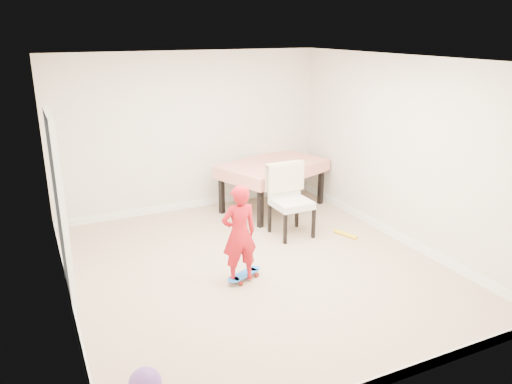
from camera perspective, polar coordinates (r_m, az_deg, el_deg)
name	(u,v)px	position (r m, az deg, el deg)	size (l,w,h in m)	color
ground	(256,267)	(6.50, -0.04, -8.61)	(5.00, 5.00, 0.00)	tan
ceiling	(256,61)	(5.80, -0.05, 14.75)	(4.50, 5.00, 0.04)	white
wall_back	(191,133)	(8.27, -7.45, 6.72)	(4.50, 0.04, 2.60)	beige
wall_front	(391,249)	(4.05, 15.20, -6.29)	(4.50, 0.04, 2.60)	beige
wall_left	(59,196)	(5.49, -21.58, -0.40)	(0.04, 5.00, 2.60)	beige
wall_right	(401,152)	(7.23, 16.21, 4.46)	(0.04, 5.00, 2.60)	beige
door	(61,211)	(5.86, -21.44, -2.08)	(0.10, 0.94, 2.11)	white
baseboard_back	(194,204)	(8.61, -7.14, -1.37)	(4.50, 0.02, 0.12)	white
baseboard_front	(380,381)	(4.69, 13.95, -20.27)	(4.50, 0.02, 0.12)	white
baseboard_left	(72,302)	(5.98, -20.28, -11.73)	(0.02, 5.00, 0.12)	white
baseboard_right	(394,234)	(7.61, 15.44, -4.62)	(0.02, 5.00, 0.12)	white
dining_table	(273,186)	(8.40, 1.91, 0.74)	(1.71, 1.08, 0.81)	#B20919
dining_chair	(292,201)	(7.28, 4.10, -1.06)	(0.58, 0.66, 1.06)	white
skateboard	(244,276)	(6.20, -1.38, -9.62)	(0.52, 0.19, 0.08)	blue
child	(239,236)	(5.90, -1.93, -5.10)	(0.44, 0.29, 1.20)	red
balloon	(145,384)	(4.51, -12.55, -20.63)	(0.28, 0.28, 0.28)	#6D44A3
foam_toy	(345,234)	(7.52, 10.14, -4.76)	(0.06, 0.06, 0.40)	yellow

